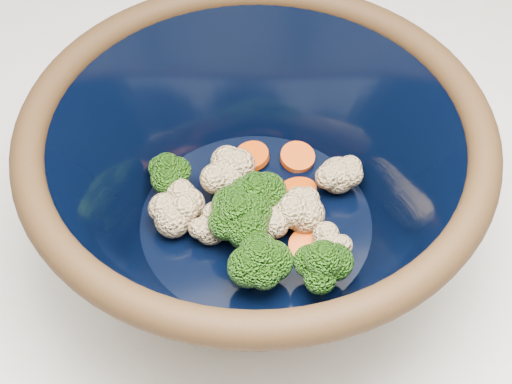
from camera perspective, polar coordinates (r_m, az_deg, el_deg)
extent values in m
cylinder|color=black|center=(0.61, 0.00, -3.78)|extent=(0.21, 0.21, 0.01)
torus|color=black|center=(0.51, 0.00, 5.03)|extent=(0.34, 0.34, 0.02)
cylinder|color=black|center=(0.59, 0.00, -2.33)|extent=(0.19, 0.19, 0.00)
cylinder|color=#608442|center=(0.57, -1.36, -3.30)|extent=(0.01, 0.01, 0.02)
ellipsoid|color=#366C14|center=(0.54, -1.41, -1.66)|extent=(0.05, 0.05, 0.04)
cylinder|color=#608442|center=(0.54, 5.20, -7.00)|extent=(0.01, 0.01, 0.02)
ellipsoid|color=#366C14|center=(0.52, 5.40, -5.51)|extent=(0.04, 0.04, 0.04)
cylinder|color=#608442|center=(0.54, 0.26, -6.67)|extent=(0.01, 0.01, 0.02)
ellipsoid|color=#366C14|center=(0.52, 0.27, -5.23)|extent=(0.04, 0.04, 0.04)
cylinder|color=#608442|center=(0.60, -6.94, 0.65)|extent=(0.01, 0.01, 0.02)
ellipsoid|color=#366C14|center=(0.59, -7.13, 1.94)|extent=(0.04, 0.04, 0.03)
cylinder|color=#608442|center=(0.58, -0.06, -1.62)|extent=(0.01, 0.01, 0.02)
ellipsoid|color=#366C14|center=(0.56, -0.06, 0.02)|extent=(0.05, 0.05, 0.04)
sphere|color=beige|center=(0.59, -2.25, 1.09)|extent=(0.03, 0.03, 0.03)
sphere|color=beige|center=(0.60, 6.54, 1.33)|extent=(0.03, 0.03, 0.03)
sphere|color=beige|center=(0.57, 0.63, -2.44)|extent=(0.03, 0.03, 0.03)
sphere|color=beige|center=(0.58, -5.41, -0.95)|extent=(0.03, 0.03, 0.03)
sphere|color=beige|center=(0.56, 5.86, -4.50)|extent=(0.03, 0.03, 0.03)
sphere|color=beige|center=(0.57, -6.66, -2.20)|extent=(0.03, 0.03, 0.03)
sphere|color=beige|center=(0.57, 3.94, -1.79)|extent=(0.03, 0.03, 0.03)
sphere|color=beige|center=(0.57, -3.67, -2.95)|extent=(0.03, 0.03, 0.03)
cylinder|color=#D84309|center=(0.62, -0.34, 2.89)|extent=(0.03, 0.03, 0.01)
cylinder|color=#D84309|center=(0.63, 3.34, 2.81)|extent=(0.03, 0.03, 0.01)
cylinder|color=#D84309|center=(0.60, 3.34, 0.05)|extent=(0.03, 0.03, 0.01)
cylinder|color=#D84309|center=(0.57, 4.10, -4.32)|extent=(0.03, 0.03, 0.01)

